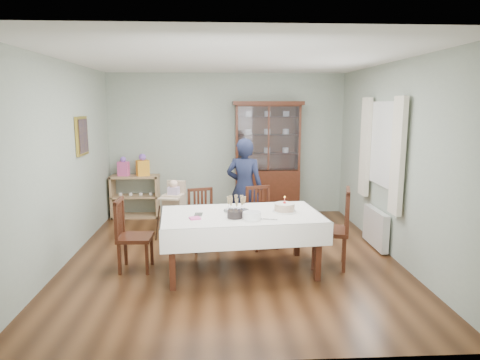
{
  "coord_description": "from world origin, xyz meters",
  "views": [
    {
      "loc": [
        -0.2,
        -5.74,
        2.11
      ],
      "look_at": [
        0.12,
        0.2,
        1.06
      ],
      "focal_mm": 32.0,
      "sensor_mm": 36.0,
      "label": 1
    }
  ],
  "objects": [
    {
      "name": "plate_stack_dark",
      "position": [
        0.01,
        -0.72,
        0.81
      ],
      "size": [
        0.22,
        0.22,
        0.09
      ],
      "primitive_type": "cylinder",
      "rotation": [
        0.0,
        0.0,
        -0.15
      ],
      "color": "black",
      "rests_on": "dining_table"
    },
    {
      "name": "curtain_right",
      "position": [
        2.16,
        0.92,
        1.45
      ],
      "size": [
        0.07,
        0.3,
        1.55
      ],
      "primitive_type": "cube",
      "color": "silver",
      "rests_on": "room_shell"
    },
    {
      "name": "sideboard",
      "position": [
        -1.75,
        2.28,
        0.4
      ],
      "size": [
        0.9,
        0.38,
        0.8
      ],
      "color": "tan",
      "rests_on": "floor"
    },
    {
      "name": "chair_far_left",
      "position": [
        -0.41,
        0.37,
        0.26
      ],
      "size": [
        0.5,
        0.5,
        0.89
      ],
      "rotation": [
        0.0,
        0.0,
        0.29
      ],
      "color": "#411B10",
      "rests_on": "floor"
    },
    {
      "name": "radiator",
      "position": [
        2.16,
        0.3,
        0.3
      ],
      "size": [
        0.1,
        0.8,
        0.55
      ],
      "primitive_type": "cube",
      "color": "white",
      "rests_on": "floor"
    },
    {
      "name": "napkin_stack",
      "position": [
        -0.47,
        -0.74,
        0.77
      ],
      "size": [
        0.16,
        0.16,
        0.02
      ],
      "primitive_type": "cube",
      "rotation": [
        0.0,
        0.0,
        0.31
      ],
      "color": "#DC5196",
      "rests_on": "dining_table"
    },
    {
      "name": "picture_frame",
      "position": [
        -2.22,
        0.8,
        1.65
      ],
      "size": [
        0.04,
        0.48,
        0.58
      ],
      "primitive_type": "cube",
      "color": "gold",
      "rests_on": "room_shell"
    },
    {
      "name": "chair_end_left",
      "position": [
        -1.28,
        -0.4,
        0.28
      ],
      "size": [
        0.43,
        0.43,
        0.94
      ],
      "rotation": [
        0.0,
        0.0,
        1.55
      ],
      "color": "#411B10",
      "rests_on": "floor"
    },
    {
      "name": "champagne_tray",
      "position": [
        0.04,
        -0.42,
        0.82
      ],
      "size": [
        0.33,
        0.33,
        0.2
      ],
      "color": "silver",
      "rests_on": "dining_table"
    },
    {
      "name": "chair_end_right",
      "position": [
        1.29,
        -0.41,
        0.31
      ],
      "size": [
        0.58,
        0.58,
        1.05
      ],
      "rotation": [
        0.0,
        0.0,
        -1.85
      ],
      "color": "#411B10",
      "rests_on": "floor"
    },
    {
      "name": "high_chair",
      "position": [
        -0.89,
        0.96,
        0.37
      ],
      "size": [
        0.53,
        0.53,
        0.94
      ],
      "rotation": [
        0.0,
        0.0,
        -0.31
      ],
      "color": "black",
      "rests_on": "floor"
    },
    {
      "name": "woman",
      "position": [
        0.24,
        0.93,
        0.8
      ],
      "size": [
        0.66,
        0.51,
        1.6
      ],
      "primitive_type": "imported",
      "rotation": [
        0.0,
        0.0,
        2.9
      ],
      "color": "black",
      "rests_on": "floor"
    },
    {
      "name": "floor",
      "position": [
        0.0,
        0.0,
        0.0
      ],
      "size": [
        5.0,
        5.0,
        0.0
      ],
      "primitive_type": "plane",
      "color": "#593319",
      "rests_on": "ground"
    },
    {
      "name": "room_shell",
      "position": [
        0.0,
        0.53,
        1.7
      ],
      "size": [
        5.0,
        5.0,
        5.0
      ],
      "color": "#9EAA99",
      "rests_on": "floor"
    },
    {
      "name": "window",
      "position": [
        2.22,
        0.3,
        1.55
      ],
      "size": [
        0.04,
        1.02,
        1.22
      ],
      "primitive_type": "cube",
      "color": "white",
      "rests_on": "room_shell"
    },
    {
      "name": "cake_knife",
      "position": [
        0.37,
        -0.82,
        0.77
      ],
      "size": [
        0.28,
        0.1,
        0.01
      ],
      "primitive_type": "cube",
      "rotation": [
        0.0,
        0.0,
        -0.26
      ],
      "color": "silver",
      "rests_on": "dining_table"
    },
    {
      "name": "curtain_left",
      "position": [
        2.16,
        -0.32,
        1.45
      ],
      "size": [
        0.07,
        0.3,
        1.55
      ],
      "primitive_type": "cube",
      "color": "silver",
      "rests_on": "room_shell"
    },
    {
      "name": "birthday_cake",
      "position": [
        0.66,
        -0.46,
        0.81
      ],
      "size": [
        0.3,
        0.3,
        0.21
      ],
      "color": "white",
      "rests_on": "dining_table"
    },
    {
      "name": "chair_far_right",
      "position": [
        0.46,
        0.4,
        0.27
      ],
      "size": [
        0.51,
        0.51,
        0.9
      ],
      "rotation": [
        0.0,
        0.0,
        0.3
      ],
      "color": "#411B10",
      "rests_on": "floor"
    },
    {
      "name": "gift_bag_orange",
      "position": [
        -1.59,
        2.26,
        0.98
      ],
      "size": [
        0.27,
        0.23,
        0.41
      ],
      "color": "orange",
      "rests_on": "sideboard"
    },
    {
      "name": "plate_stack_white",
      "position": [
        0.21,
        -0.81,
        0.81
      ],
      "size": [
        0.23,
        0.23,
        0.09
      ],
      "primitive_type": "cylinder",
      "rotation": [
        0.0,
        0.0,
        -0.06
      ],
      "color": "white",
      "rests_on": "dining_table"
    },
    {
      "name": "cutlery",
      "position": [
        -0.48,
        -0.56,
        0.77
      ],
      "size": [
        0.13,
        0.18,
        0.01
      ],
      "primitive_type": null,
      "rotation": [
        0.0,
        0.0,
        -0.05
      ],
      "color": "silver",
      "rests_on": "dining_table"
    },
    {
      "name": "gift_bag_pink",
      "position": [
        -1.94,
        2.26,
        0.96
      ],
      "size": [
        0.22,
        0.17,
        0.36
      ],
      "color": "#DC5196",
      "rests_on": "sideboard"
    },
    {
      "name": "china_cabinet",
      "position": [
        0.75,
        2.26,
        1.12
      ],
      "size": [
        1.3,
        0.48,
        2.18
      ],
      "color": "#411B10",
      "rests_on": "floor"
    },
    {
      "name": "dining_table",
      "position": [
        0.1,
        -0.52,
        0.38
      ],
      "size": [
        2.1,
        1.34,
        0.76
      ],
      "rotation": [
        0.0,
        0.0,
        0.1
      ],
      "color": "#411B10",
      "rests_on": "floor"
    }
  ]
}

